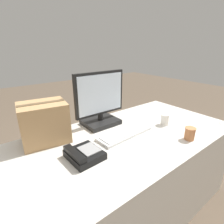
{
  "coord_description": "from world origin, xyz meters",
  "views": [
    {
      "loc": [
        -0.81,
        -0.87,
        1.37
      ],
      "look_at": [
        -0.01,
        0.16,
        0.87
      ],
      "focal_mm": 28.0,
      "sensor_mm": 36.0,
      "label": 1
    }
  ],
  "objects_px": {
    "paper_cup_right": "(165,119)",
    "spoon": "(222,126)",
    "cardboard_box": "(44,123)",
    "monitor": "(100,104)",
    "keyboard": "(125,133)",
    "desk_phone": "(84,154)",
    "paper_cup_left": "(190,134)"
  },
  "relations": [
    {
      "from": "keyboard",
      "to": "desk_phone",
      "type": "bearing_deg",
      "value": -172.87
    },
    {
      "from": "paper_cup_left",
      "to": "paper_cup_right",
      "type": "height_order",
      "value": "paper_cup_right"
    },
    {
      "from": "monitor",
      "to": "desk_phone",
      "type": "height_order",
      "value": "monitor"
    },
    {
      "from": "spoon",
      "to": "desk_phone",
      "type": "bearing_deg",
      "value": -52.83
    },
    {
      "from": "spoon",
      "to": "cardboard_box",
      "type": "height_order",
      "value": "cardboard_box"
    },
    {
      "from": "desk_phone",
      "to": "paper_cup_left",
      "type": "distance_m",
      "value": 0.78
    },
    {
      "from": "spoon",
      "to": "cardboard_box",
      "type": "distance_m",
      "value": 1.45
    },
    {
      "from": "paper_cup_right",
      "to": "spoon",
      "type": "bearing_deg",
      "value": -42.54
    },
    {
      "from": "keyboard",
      "to": "desk_phone",
      "type": "xyz_separation_m",
      "value": [
        -0.4,
        -0.07,
        0.01
      ]
    },
    {
      "from": "monitor",
      "to": "desk_phone",
      "type": "bearing_deg",
      "value": -136.12
    },
    {
      "from": "desk_phone",
      "to": "cardboard_box",
      "type": "xyz_separation_m",
      "value": [
        -0.11,
        0.35,
        0.12
      ]
    },
    {
      "from": "paper_cup_left",
      "to": "cardboard_box",
      "type": "xyz_separation_m",
      "value": [
        -0.84,
        0.63,
        0.1
      ]
    },
    {
      "from": "paper_cup_right",
      "to": "cardboard_box",
      "type": "relative_size",
      "value": 0.28
    },
    {
      "from": "desk_phone",
      "to": "paper_cup_left",
      "type": "bearing_deg",
      "value": -23.62
    },
    {
      "from": "paper_cup_left",
      "to": "desk_phone",
      "type": "bearing_deg",
      "value": 159.51
    },
    {
      "from": "paper_cup_left",
      "to": "cardboard_box",
      "type": "distance_m",
      "value": 1.05
    },
    {
      "from": "paper_cup_left",
      "to": "cardboard_box",
      "type": "relative_size",
      "value": 0.27
    },
    {
      "from": "monitor",
      "to": "spoon",
      "type": "xyz_separation_m",
      "value": [
        0.79,
        -0.68,
        -0.19
      ]
    },
    {
      "from": "spoon",
      "to": "cardboard_box",
      "type": "bearing_deg",
      "value": -65.3
    },
    {
      "from": "desk_phone",
      "to": "cardboard_box",
      "type": "distance_m",
      "value": 0.39
    },
    {
      "from": "paper_cup_left",
      "to": "spoon",
      "type": "distance_m",
      "value": 0.43
    },
    {
      "from": "paper_cup_right",
      "to": "paper_cup_left",
      "type": "bearing_deg",
      "value": -104.39
    },
    {
      "from": "paper_cup_right",
      "to": "monitor",
      "type": "bearing_deg",
      "value": 140.83
    },
    {
      "from": "keyboard",
      "to": "cardboard_box",
      "type": "height_order",
      "value": "cardboard_box"
    },
    {
      "from": "cardboard_box",
      "to": "monitor",
      "type": "bearing_deg",
      "value": -0.46
    },
    {
      "from": "paper_cup_right",
      "to": "cardboard_box",
      "type": "distance_m",
      "value": 0.98
    },
    {
      "from": "keyboard",
      "to": "paper_cup_right",
      "type": "distance_m",
      "value": 0.4
    },
    {
      "from": "keyboard",
      "to": "paper_cup_right",
      "type": "height_order",
      "value": "paper_cup_right"
    },
    {
      "from": "paper_cup_left",
      "to": "spoon",
      "type": "relative_size",
      "value": 0.65
    },
    {
      "from": "monitor",
      "to": "keyboard",
      "type": "relative_size",
      "value": 0.99
    },
    {
      "from": "desk_phone",
      "to": "cardboard_box",
      "type": "bearing_deg",
      "value": 103.89
    },
    {
      "from": "paper_cup_right",
      "to": "cardboard_box",
      "type": "bearing_deg",
      "value": 158.52
    }
  ]
}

